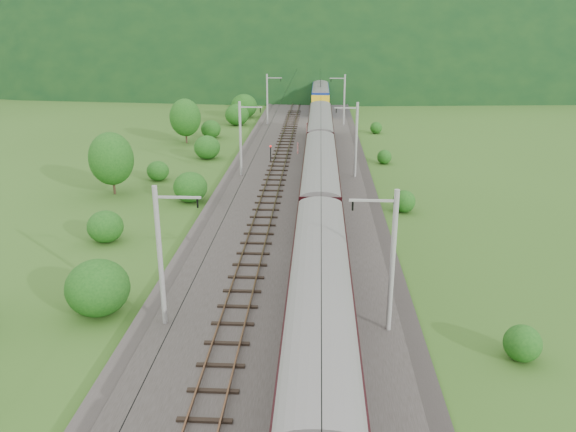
{
  "coord_description": "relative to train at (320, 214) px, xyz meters",
  "views": [
    {
      "loc": [
        2.2,
        -27.3,
        16.32
      ],
      "look_at": [
        0.03,
        11.98,
        2.6
      ],
      "focal_mm": 35.0,
      "sensor_mm": 36.0,
      "label": 1
    }
  ],
  "objects": [
    {
      "name": "catenary_right",
      "position": [
        3.72,
        22.54,
        0.81
      ],
      "size": [
        2.54,
        192.28,
        8.0
      ],
      "color": "gray",
      "rests_on": "railbed"
    },
    {
      "name": "hazard_post_far",
      "position": [
        -1.95,
        46.83,
        -2.6
      ],
      "size": [
        0.17,
        0.17,
        1.59
      ],
      "primitive_type": "cylinder",
      "color": "red",
      "rests_on": "railbed"
    },
    {
      "name": "track_right",
      "position": [
        0.0,
        0.54,
        -3.32
      ],
      "size": [
        2.4,
        220.0,
        0.27
      ],
      "color": "brown",
      "rests_on": "railbed"
    },
    {
      "name": "hazard_post_near",
      "position": [
        -2.81,
        33.3,
        -2.68
      ],
      "size": [
        0.15,
        0.15,
        1.43
      ],
      "primitive_type": "cylinder",
      "color": "red",
      "rests_on": "railbed"
    },
    {
      "name": "railbed",
      "position": [
        -2.4,
        0.54,
        -3.54
      ],
      "size": [
        14.0,
        220.0,
        0.3
      ],
      "primitive_type": "cube",
      "color": "#38332D",
      "rests_on": "ground"
    },
    {
      "name": "mountain_ridge",
      "position": [
        -122.4,
        290.54,
        -3.69
      ],
      "size": [
        336.0,
        280.0,
        132.0
      ],
      "primitive_type": "ellipsoid",
      "color": "black",
      "rests_on": "ground"
    },
    {
      "name": "mountain_main",
      "position": [
        -2.4,
        250.54,
        -3.69
      ],
      "size": [
        504.0,
        360.0,
        244.0
      ],
      "primitive_type": "ellipsoid",
      "color": "black",
      "rests_on": "ground"
    },
    {
      "name": "track_left",
      "position": [
        -4.8,
        0.54,
        -3.32
      ],
      "size": [
        2.4,
        220.0,
        0.27
      ],
      "color": "brown",
      "rests_on": "railbed"
    },
    {
      "name": "train",
      "position": [
        0.0,
        0.0,
        0.0
      ],
      "size": [
        3.14,
        151.16,
        5.47
      ],
      "color": "black",
      "rests_on": "ground"
    },
    {
      "name": "catenary_left",
      "position": [
        -8.52,
        22.54,
        0.81
      ],
      "size": [
        2.54,
        192.28,
        8.0
      ],
      "color": "gray",
      "rests_on": "railbed"
    },
    {
      "name": "ground",
      "position": [
        -2.4,
        -9.46,
        -3.69
      ],
      "size": [
        600.0,
        600.0,
        0.0
      ],
      "primitive_type": "plane",
      "color": "#30531A",
      "rests_on": "ground"
    },
    {
      "name": "vegetation_left",
      "position": [
        -16.23,
        9.33,
        -1.2
      ],
      "size": [
        11.92,
        145.64,
        6.61
      ],
      "color": "#184B14",
      "rests_on": "ground"
    },
    {
      "name": "overhead_wires",
      "position": [
        -2.4,
        0.54,
        3.41
      ],
      "size": [
        4.83,
        198.0,
        0.03
      ],
      "color": "black",
      "rests_on": "ground"
    },
    {
      "name": "signal",
      "position": [
        -5.92,
        29.07,
        -2.26
      ],
      "size": [
        0.21,
        0.21,
        1.93
      ],
      "color": "black",
      "rests_on": "railbed"
    }
  ]
}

